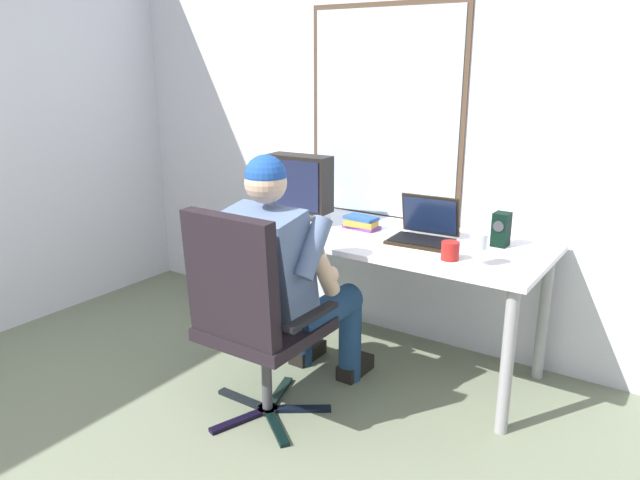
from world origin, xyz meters
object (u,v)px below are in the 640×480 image
at_px(desk, 377,250).
at_px(coffee_mug, 450,251).
at_px(office_chair, 249,309).
at_px(desk_speaker, 501,229).
at_px(person_seated, 286,276).
at_px(wine_glass, 479,243).
at_px(laptop, 425,229).
at_px(crt_monitor, 299,185).
at_px(book_stack, 361,223).

height_order(desk, coffee_mug, coffee_mug).
height_order(office_chair, desk_speaker, office_chair).
bearing_deg(person_seated, wine_glass, 26.92).
relative_size(office_chair, coffee_mug, 11.80).
distance_m(person_seated, laptop, 0.78).
xyz_separation_m(office_chair, crt_monitor, (-0.35, 0.88, 0.38)).
distance_m(desk, crt_monitor, 0.59).
xyz_separation_m(laptop, coffee_mug, (0.24, -0.23, -0.02)).
height_order(laptop, coffee_mug, laptop).
relative_size(crt_monitor, laptop, 1.17).
bearing_deg(book_stack, desk, -19.89).
relative_size(book_stack, coffee_mug, 2.32).
relative_size(crt_monitor, book_stack, 1.90).
height_order(laptop, book_stack, laptop).
bearing_deg(wine_glass, laptop, 147.00).
xyz_separation_m(person_seated, wine_glass, (0.79, 0.40, 0.20)).
distance_m(office_chair, crt_monitor, 1.02).
distance_m(person_seated, desk_speaker, 1.11).
height_order(wine_glass, desk_speaker, desk_speaker).
bearing_deg(coffee_mug, desk_speaker, 70.65).
height_order(office_chair, wine_glass, office_chair).
bearing_deg(book_stack, wine_glass, -18.25).
distance_m(wine_glass, book_stack, 0.81).
relative_size(office_chair, person_seated, 0.83).
bearing_deg(office_chair, desk, 79.56).
relative_size(laptop, coffee_mug, 3.76).
height_order(person_seated, coffee_mug, person_seated).
distance_m(office_chair, coffee_mug, 0.98).
relative_size(desk, desk_speaker, 10.53).
bearing_deg(laptop, coffee_mug, -44.55).
relative_size(wine_glass, coffee_mug, 1.74).
distance_m(laptop, book_stack, 0.39).
xyz_separation_m(desk, laptop, (0.26, 0.04, 0.15)).
height_order(desk, person_seated, person_seated).
bearing_deg(coffee_mug, person_seated, -147.81).
xyz_separation_m(person_seated, book_stack, (0.03, 0.65, 0.12)).
relative_size(crt_monitor, desk_speaker, 2.25).
bearing_deg(desk, laptop, 8.34).
distance_m(person_seated, wine_glass, 0.91).
relative_size(laptop, desk_speaker, 1.92).
bearing_deg(book_stack, coffee_mug, -21.13).
bearing_deg(desk_speaker, crt_monitor, -171.60).
relative_size(desk, person_seated, 1.45).
relative_size(desk_speaker, book_stack, 0.84).
height_order(book_stack, coffee_mug, coffee_mug).
height_order(person_seated, desk_speaker, person_seated).
xyz_separation_m(wine_glass, desk_speaker, (-0.01, 0.36, -0.02)).
bearing_deg(crt_monitor, book_stack, 8.07).
bearing_deg(book_stack, laptop, -1.21).
relative_size(desk, office_chair, 1.75).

